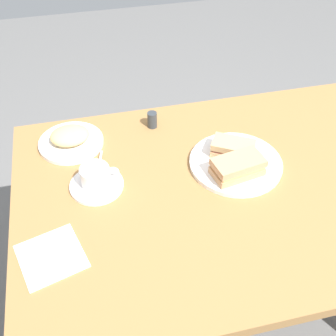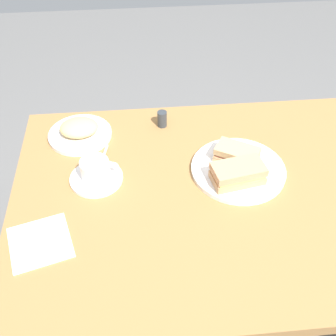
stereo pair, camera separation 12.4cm
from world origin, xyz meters
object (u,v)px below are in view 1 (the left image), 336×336
at_px(coffee_saucer, 97,185).
at_px(spoon, 99,165).
at_px(dining_table, 228,212).
at_px(coffee_cup, 96,176).
at_px(sandwich_plate, 236,163).
at_px(napkin, 51,256).
at_px(side_plate, 71,143).
at_px(sandwich_back, 238,167).
at_px(salt_shaker, 152,120).
at_px(sandwich_front, 233,149).

height_order(coffee_saucer, spoon, spoon).
bearing_deg(dining_table, coffee_cup, 168.19).
distance_m(sandwich_plate, coffee_saucer, 0.42).
bearing_deg(coffee_cup, napkin, -122.44).
xyz_separation_m(dining_table, sandwich_plate, (0.04, 0.08, 0.13)).
xyz_separation_m(spoon, napkin, (-0.15, -0.29, -0.01)).
height_order(spoon, side_plate, spoon).
relative_size(sandwich_plate, sandwich_back, 1.76).
distance_m(napkin, salt_shaker, 0.58).
bearing_deg(sandwich_back, sandwich_plate, 72.87).
bearing_deg(napkin, coffee_saucer, 57.86).
distance_m(sandwich_plate, napkin, 0.60).
bearing_deg(coffee_cup, coffee_saucer, -176.53).
bearing_deg(sandwich_plate, coffee_cup, 179.42).
height_order(sandwich_plate, salt_shaker, salt_shaker).
distance_m(dining_table, napkin, 0.55).
bearing_deg(sandwich_back, napkin, -163.34).
bearing_deg(sandwich_plate, sandwich_back, -107.13).
relative_size(sandwich_back, spoon, 1.62).
height_order(dining_table, sandwich_back, sandwich_back).
distance_m(sandwich_front, salt_shaker, 0.30).
bearing_deg(spoon, sandwich_plate, -11.07).
xyz_separation_m(coffee_cup, napkin, (-0.14, -0.22, -0.04)).
height_order(sandwich_front, side_plate, sandwich_front).
bearing_deg(salt_shaker, spoon, -139.89).
bearing_deg(side_plate, sandwich_back, -29.64).
height_order(coffee_saucer, side_plate, side_plate).
xyz_separation_m(sandwich_plate, sandwich_back, (-0.02, -0.05, 0.03)).
height_order(sandwich_plate, coffee_cup, coffee_cup).
height_order(dining_table, coffee_saucer, coffee_saucer).
xyz_separation_m(spoon, salt_shaker, (0.20, 0.17, 0.02)).
relative_size(sandwich_plate, coffee_cup, 2.53).
distance_m(sandwich_plate, spoon, 0.41).
bearing_deg(salt_shaker, coffee_saucer, -131.58).
distance_m(side_plate, napkin, 0.43).
relative_size(coffee_saucer, napkin, 1.03).
xyz_separation_m(sandwich_front, coffee_cup, (-0.42, -0.03, 0.00)).
distance_m(dining_table, coffee_saucer, 0.41).
height_order(coffee_saucer, salt_shaker, salt_shaker).
relative_size(coffee_saucer, side_plate, 0.75).
bearing_deg(sandwich_back, side_plate, 150.36).
bearing_deg(salt_shaker, sandwich_front, -45.77).
bearing_deg(coffee_cup, sandwich_back, -7.79).
height_order(side_plate, salt_shaker, salt_shaker).
bearing_deg(dining_table, salt_shaker, 117.93).
xyz_separation_m(dining_table, napkin, (-0.52, -0.14, 0.12)).
xyz_separation_m(sandwich_plate, coffee_cup, (-0.42, 0.00, 0.04)).
bearing_deg(coffee_cup, side_plate, 106.12).
bearing_deg(coffee_cup, dining_table, -11.81).
bearing_deg(napkin, coffee_cup, 57.56).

